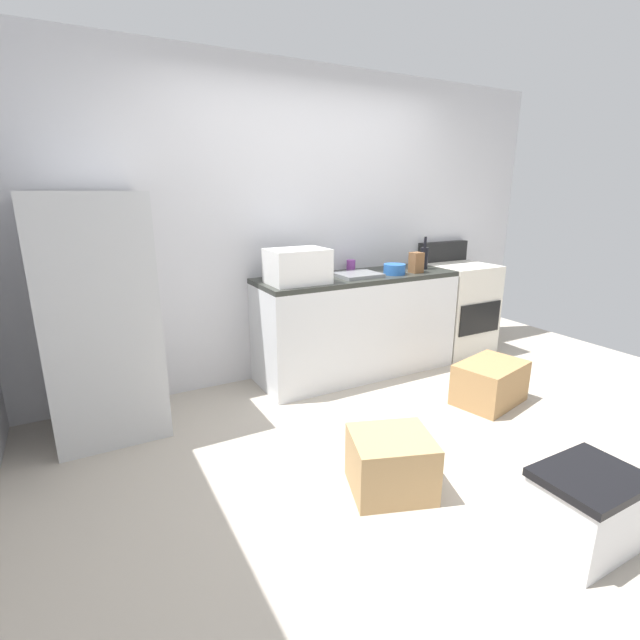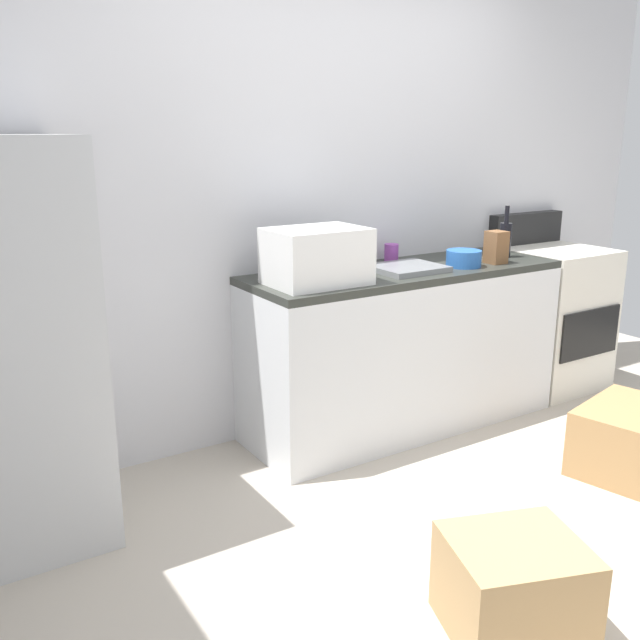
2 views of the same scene
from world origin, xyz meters
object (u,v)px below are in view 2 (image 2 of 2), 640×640
stove_oven (550,315)px  knife_block (496,247)px  microwave (317,256)px  wine_bottle (505,238)px  cardboard_box_medium (627,438)px  coffee_mug (391,253)px  cardboard_box_large (514,587)px  mixing_bowl (464,258)px

stove_oven → knife_block: stove_oven is taller
microwave → wine_bottle: bearing=1.9°
cardboard_box_medium → coffee_mug: bearing=112.7°
cardboard_box_large → cardboard_box_medium: (1.35, 0.51, -0.00)m
stove_oven → mixing_bowl: stove_oven is taller
wine_bottle → cardboard_box_large: (-1.48, -1.51, -0.85)m
microwave → wine_bottle: wine_bottle is taller
coffee_mug → knife_block: size_ratio=0.56×
knife_block → cardboard_box_large: 2.07m
knife_block → mixing_bowl: knife_block is taller
wine_bottle → knife_block: wine_bottle is taller
stove_oven → mixing_bowl: (-0.92, -0.13, 0.48)m
mixing_bowl → cardboard_box_large: (-1.07, -1.41, -0.78)m
cardboard_box_large → wine_bottle: bearing=45.5°
cardboard_box_large → cardboard_box_medium: 1.44m
coffee_mug → cardboard_box_medium: bearing=-67.3°
coffee_mug → cardboard_box_large: bearing=-115.4°
wine_bottle → coffee_mug: bearing=159.7°
stove_oven → cardboard_box_medium: stove_oven is taller
stove_oven → mixing_bowl: bearing=-171.8°
microwave → knife_block: microwave is taller
coffee_mug → stove_oven: bearing=-9.8°
microwave → knife_block: bearing=-3.5°
wine_bottle → microwave: bearing=-178.1°
knife_block → cardboard_box_medium: 1.21m
mixing_bowl → cardboard_box_large: mixing_bowl is taller
knife_block → cardboard_box_medium: (0.06, -0.88, -0.83)m
mixing_bowl → cardboard_box_large: 1.94m
stove_oven → cardboard_box_large: stove_oven is taller
stove_oven → cardboard_box_large: bearing=-142.1°
stove_oven → knife_block: 0.89m
knife_block → mixing_bowl: (-0.22, 0.02, -0.04)m
wine_bottle → cardboard_box_large: bearing=-134.5°
microwave → cardboard_box_medium: bearing=-38.5°
stove_oven → coffee_mug: size_ratio=11.00×
stove_oven → coffee_mug: (-1.16, 0.20, 0.48)m
coffee_mug → mixing_bowl: 0.41m
microwave → coffee_mug: microwave is taller
microwave → coffee_mug: size_ratio=4.60×
wine_bottle → coffee_mug: 0.70m
knife_block → wine_bottle: bearing=30.7°
microwave → knife_block: 1.14m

